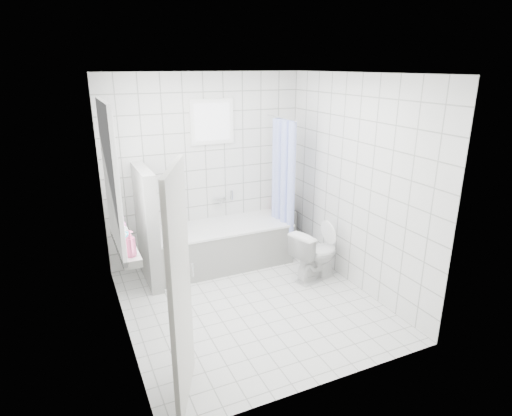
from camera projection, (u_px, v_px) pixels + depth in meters
name	position (u px, v px, depth m)	size (l,w,h in m)	color
ground	(250.00, 303.00, 5.05)	(3.00, 3.00, 0.00)	white
ceiling	(249.00, 73.00, 4.23)	(3.00, 3.00, 0.00)	white
wall_back	(206.00, 169.00, 5.93)	(2.80, 0.02, 2.60)	white
wall_front	(327.00, 250.00, 3.35)	(2.80, 0.02, 2.60)	white
wall_left	(116.00, 217.00, 4.09)	(0.02, 3.00, 2.60)	white
wall_right	(355.00, 184.00, 5.19)	(0.02, 3.00, 2.60)	white
window_left	(113.00, 178.00, 4.27)	(0.01, 0.90, 1.40)	white
window_back	(212.00, 122.00, 5.73)	(0.50, 0.01, 0.50)	white
window_sill	(125.00, 246.00, 4.52)	(0.18, 1.02, 0.08)	white
door	(180.00, 290.00, 3.34)	(0.04, 0.80, 2.00)	silver
bathtub	(222.00, 245.00, 5.96)	(1.88, 0.77, 0.58)	white
partition_wall	(147.00, 226.00, 5.37)	(0.15, 0.85, 1.50)	white
tiled_ledge	(281.00, 228.00, 6.61)	(0.40, 0.24, 0.55)	white
toilet	(316.00, 254.00, 5.54)	(0.38, 0.67, 0.68)	white
curtain_rod	(281.00, 118.00, 5.74)	(0.02, 0.02, 0.80)	silver
shower_curtain	(284.00, 185.00, 5.91)	(0.14, 0.48, 1.78)	#5066ED
tub_faucet	(219.00, 199.00, 6.11)	(0.18, 0.06, 0.06)	silver
sill_bottles	(127.00, 237.00, 4.38)	(0.19, 0.77, 0.27)	pink
ledge_bottles	(284.00, 204.00, 6.46)	(0.21, 0.15, 0.28)	blue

